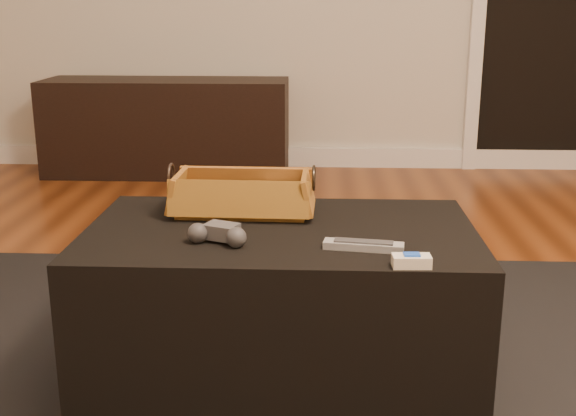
{
  "coord_description": "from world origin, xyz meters",
  "views": [
    {
      "loc": [
        -0.07,
        -1.72,
        0.99
      ],
      "look_at": [
        -0.15,
        0.03,
        0.49
      ],
      "focal_mm": 45.0,
      "sensor_mm": 36.0,
      "label": 1
    }
  ],
  "objects_px": {
    "media_cabinet": "(167,127)",
    "tv_remote": "(235,206)",
    "game_controller": "(219,234)",
    "silver_remote": "(363,245)",
    "wicker_basket": "(242,197)",
    "ottoman": "(281,304)",
    "cream_gadget": "(412,261)"
  },
  "relations": [
    {
      "from": "ottoman",
      "to": "cream_gadget",
      "type": "height_order",
      "value": "cream_gadget"
    },
    {
      "from": "tv_remote",
      "to": "game_controller",
      "type": "distance_m",
      "value": 0.25
    },
    {
      "from": "wicker_basket",
      "to": "game_controller",
      "type": "relative_size",
      "value": 2.52
    },
    {
      "from": "media_cabinet",
      "to": "game_controller",
      "type": "distance_m",
      "value": 2.68
    },
    {
      "from": "ottoman",
      "to": "wicker_basket",
      "type": "bearing_deg",
      "value": 129.77
    },
    {
      "from": "media_cabinet",
      "to": "game_controller",
      "type": "height_order",
      "value": "media_cabinet"
    },
    {
      "from": "media_cabinet",
      "to": "tv_remote",
      "type": "relative_size",
      "value": 6.91
    },
    {
      "from": "tv_remote",
      "to": "silver_remote",
      "type": "xyz_separation_m",
      "value": [
        0.34,
        -0.28,
        -0.01
      ]
    },
    {
      "from": "ottoman",
      "to": "game_controller",
      "type": "height_order",
      "value": "game_controller"
    },
    {
      "from": "media_cabinet",
      "to": "tv_remote",
      "type": "xyz_separation_m",
      "value": [
        0.68,
        -2.34,
        0.18
      ]
    },
    {
      "from": "wicker_basket",
      "to": "game_controller",
      "type": "bearing_deg",
      "value": -96.35
    },
    {
      "from": "silver_remote",
      "to": "media_cabinet",
      "type": "bearing_deg",
      "value": 111.31
    },
    {
      "from": "game_controller",
      "to": "silver_remote",
      "type": "xyz_separation_m",
      "value": [
        0.35,
        -0.03,
        -0.01
      ]
    },
    {
      "from": "tv_remote",
      "to": "silver_remote",
      "type": "height_order",
      "value": "tv_remote"
    },
    {
      "from": "media_cabinet",
      "to": "silver_remote",
      "type": "relative_size",
      "value": 7.46
    },
    {
      "from": "silver_remote",
      "to": "ottoman",
      "type": "bearing_deg",
      "value": 142.43
    },
    {
      "from": "tv_remote",
      "to": "silver_remote",
      "type": "distance_m",
      "value": 0.44
    },
    {
      "from": "media_cabinet",
      "to": "cream_gadget",
      "type": "bearing_deg",
      "value": -67.7
    },
    {
      "from": "tv_remote",
      "to": "game_controller",
      "type": "bearing_deg",
      "value": -96.81
    },
    {
      "from": "tv_remote",
      "to": "silver_remote",
      "type": "relative_size",
      "value": 1.08
    },
    {
      "from": "cream_gadget",
      "to": "tv_remote",
      "type": "bearing_deg",
      "value": 138.15
    },
    {
      "from": "ottoman",
      "to": "tv_remote",
      "type": "distance_m",
      "value": 0.3
    },
    {
      "from": "media_cabinet",
      "to": "game_controller",
      "type": "xyz_separation_m",
      "value": [
        0.67,
        -2.59,
        0.18
      ]
    },
    {
      "from": "silver_remote",
      "to": "cream_gadget",
      "type": "relative_size",
      "value": 2.23
    },
    {
      "from": "media_cabinet",
      "to": "game_controller",
      "type": "bearing_deg",
      "value": -75.38
    },
    {
      "from": "wicker_basket",
      "to": "cream_gadget",
      "type": "distance_m",
      "value": 0.58
    },
    {
      "from": "wicker_basket",
      "to": "ottoman",
      "type": "bearing_deg",
      "value": -50.23
    },
    {
      "from": "game_controller",
      "to": "cream_gadget",
      "type": "xyz_separation_m",
      "value": [
        0.44,
        -0.14,
        -0.01
      ]
    },
    {
      "from": "wicker_basket",
      "to": "silver_remote",
      "type": "distance_m",
      "value": 0.43
    },
    {
      "from": "wicker_basket",
      "to": "silver_remote",
      "type": "relative_size",
      "value": 2.09
    },
    {
      "from": "media_cabinet",
      "to": "tv_remote",
      "type": "height_order",
      "value": "media_cabinet"
    },
    {
      "from": "silver_remote",
      "to": "cream_gadget",
      "type": "bearing_deg",
      "value": -48.64
    }
  ]
}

